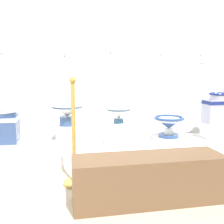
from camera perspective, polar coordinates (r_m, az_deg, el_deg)
ground_plane at (r=2.34m, az=10.07°, el=-19.71°), size 6.15×5.43×0.02m
wall_back at (r=3.94m, az=0.39°, el=13.27°), size 4.35×0.06×2.82m
display_platform at (r=3.60m, az=1.88°, el=-7.94°), size 3.64×0.89×0.13m
plinth_block_slender_white at (r=3.58m, az=-22.21°, el=-6.80°), size 0.36×0.32×0.10m
antique_toilet_slender_white at (r=3.52m, az=-22.46°, el=-2.55°), size 0.35×0.34×0.41m
plinth_block_central_ornate at (r=3.52m, az=-9.55°, el=-5.60°), size 0.29×0.40×0.21m
antique_toilet_central_ornate at (r=3.45m, az=-9.69°, el=-0.17°), size 0.40×0.40×0.36m
plinth_block_broad_patterned at (r=3.57m, az=1.43°, el=-5.08°), size 0.38×0.34×0.23m
antique_toilet_broad_patterned at (r=3.51m, az=1.45°, el=-0.31°), size 0.33×0.33×0.28m
plinth_block_squat_floral at (r=3.87m, az=12.13°, el=-5.63°), size 0.32×0.31×0.05m
antique_toilet_squat_floral at (r=3.82m, az=12.24°, el=-2.38°), size 0.43×0.43×0.29m
plinth_block_leftmost at (r=4.14m, az=21.52°, el=-3.79°), size 0.31×0.33×0.23m
antique_toilet_leftmost at (r=4.08m, az=21.78°, el=0.81°), size 0.36×0.25×0.44m
info_placard_first at (r=3.90m, az=-22.38°, el=10.91°), size 0.09×0.01×0.16m
info_placard_second at (r=3.83m, az=-9.68°, el=11.29°), size 0.11×0.01×0.13m
info_placard_third at (r=3.90m, az=0.18°, el=12.05°), size 0.11×0.01×0.15m
info_placard_fourth at (r=4.11m, az=10.78°, el=11.23°), size 0.09×0.01×0.16m
info_placard_fifth at (r=4.39m, az=19.06°, el=10.95°), size 0.12×0.01×0.14m
stanchion_post_near_left at (r=2.59m, az=-8.23°, el=-8.21°), size 0.23×0.23×1.05m
museum_bench at (r=2.32m, az=7.95°, el=-14.13°), size 1.28×0.36×0.40m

